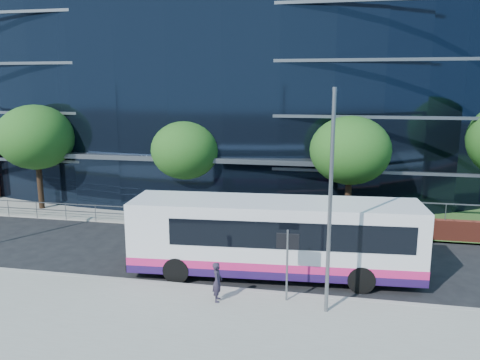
% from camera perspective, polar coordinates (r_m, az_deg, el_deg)
% --- Properties ---
extents(ground, '(200.00, 200.00, 0.00)m').
position_cam_1_polar(ground, '(20.85, -6.55, -11.76)').
color(ground, black).
rests_on(ground, ground).
extents(pavement_near, '(80.00, 8.00, 0.15)m').
position_cam_1_polar(pavement_near, '(16.63, -12.07, -18.06)').
color(pavement_near, gray).
rests_on(pavement_near, ground).
extents(kerb, '(80.00, 0.25, 0.16)m').
position_cam_1_polar(kerb, '(19.95, -7.45, -12.65)').
color(kerb, gray).
rests_on(kerb, ground).
extents(yellow_line_outer, '(80.00, 0.08, 0.01)m').
position_cam_1_polar(yellow_line_outer, '(20.15, -7.26, -12.61)').
color(yellow_line_outer, gold).
rests_on(yellow_line_outer, ground).
extents(yellow_line_inner, '(80.00, 0.08, 0.01)m').
position_cam_1_polar(yellow_line_inner, '(20.28, -7.12, -12.45)').
color(yellow_line_inner, gold).
rests_on(yellow_line_inner, ground).
extents(far_forecourt, '(50.00, 8.00, 0.10)m').
position_cam_1_polar(far_forecourt, '(32.61, -10.72, -3.19)').
color(far_forecourt, gray).
rests_on(far_forecourt, ground).
extents(glass_office, '(44.00, 23.10, 16.00)m').
position_cam_1_polar(glass_office, '(40.31, -3.14, 11.19)').
color(glass_office, black).
rests_on(glass_office, ground).
extents(guard_railings, '(24.00, 0.05, 1.10)m').
position_cam_1_polar(guard_railings, '(29.76, -17.23, -3.40)').
color(guard_railings, slate).
rests_on(guard_railings, ground).
extents(street_sign, '(0.85, 0.09, 2.80)m').
position_cam_1_polar(street_sign, '(17.75, 5.80, -8.53)').
color(street_sign, slate).
rests_on(street_sign, pavement_near).
extents(tree_far_a, '(4.95, 4.95, 6.98)m').
position_cam_1_polar(tree_far_a, '(33.35, -23.62, 4.79)').
color(tree_far_a, black).
rests_on(tree_far_a, ground).
extents(tree_far_b, '(4.29, 4.29, 6.05)m').
position_cam_1_polar(tree_far_b, '(29.40, -6.67, 3.61)').
color(tree_far_b, black).
rests_on(tree_far_b, ground).
extents(tree_far_c, '(4.62, 4.62, 6.51)m').
position_cam_1_polar(tree_far_c, '(27.46, 13.28, 3.51)').
color(tree_far_c, black).
rests_on(tree_far_c, ground).
extents(streetlight_east, '(0.15, 0.77, 8.00)m').
position_cam_1_polar(streetlight_east, '(16.46, 10.97, -1.95)').
color(streetlight_east, slate).
rests_on(streetlight_east, pavement_near).
extents(city_bus, '(12.56, 3.69, 3.36)m').
position_cam_1_polar(city_bus, '(20.38, 4.49, -6.92)').
color(city_bus, silver).
rests_on(city_bus, ground).
extents(pedestrian, '(0.44, 0.61, 1.53)m').
position_cam_1_polar(pedestrian, '(18.08, -2.77, -12.29)').
color(pedestrian, '#262031').
rests_on(pedestrian, pavement_near).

